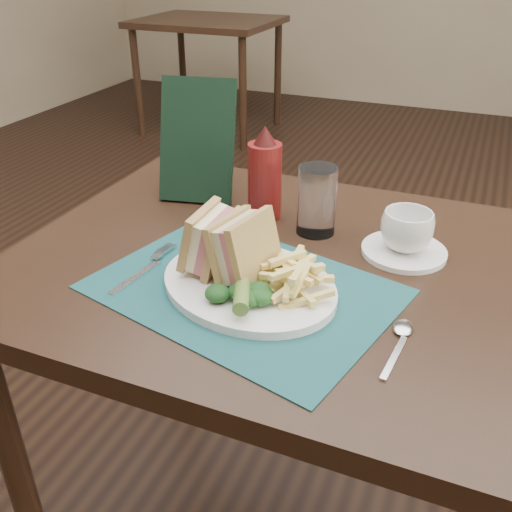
{
  "coord_description": "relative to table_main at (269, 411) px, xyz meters",
  "views": [
    {
      "loc": [
        0.31,
        -1.32,
        1.25
      ],
      "look_at": [
        0.01,
        -0.59,
        0.8
      ],
      "focal_mm": 40.0,
      "sensor_mm": 36.0,
      "label": 1
    }
  ],
  "objects": [
    {
      "name": "table_bg_left",
      "position": [
        -1.54,
        2.82,
        0.0
      ],
      "size": [
        0.9,
        0.75,
        0.75
      ],
      "primitive_type": null,
      "color": "black",
      "rests_on": "ground"
    },
    {
      "name": "drinking_glass",
      "position": [
        0.04,
        0.12,
        0.44
      ],
      "size": [
        0.08,
        0.08,
        0.13
      ],
      "primitive_type": "cylinder",
      "rotation": [
        0.0,
        0.0,
        0.03
      ],
      "color": "white",
      "rests_on": "table_main"
    },
    {
      "name": "fries_pile",
      "position": [
        0.07,
        -0.1,
        0.42
      ],
      "size": [
        0.18,
        0.2,
        0.05
      ],
      "primitive_type": null,
      "color": "#F1DA78",
      "rests_on": "plate"
    },
    {
      "name": "saucer",
      "position": [
        0.22,
        0.1,
        0.38
      ],
      "size": [
        0.18,
        0.18,
        0.01
      ],
      "primitive_type": "cylinder",
      "rotation": [
        0.0,
        0.0,
        0.27
      ],
      "color": "white",
      "rests_on": "table_main"
    },
    {
      "name": "floor",
      "position": [
        0.0,
        0.5,
        -0.38
      ],
      "size": [
        7.0,
        7.0,
        0.0
      ],
      "primitive_type": "plane",
      "color": "black",
      "rests_on": "ground"
    },
    {
      "name": "check_presenter",
      "position": [
        -0.24,
        0.19,
        0.5
      ],
      "size": [
        0.17,
        0.12,
        0.25
      ],
      "primitive_type": "cube",
      "rotation": [
        -0.31,
        0.0,
        0.21
      ],
      "color": "black",
      "rests_on": "table_main"
    },
    {
      "name": "coffee_cup",
      "position": [
        0.22,
        0.1,
        0.42
      ],
      "size": [
        0.13,
        0.13,
        0.07
      ],
      "primitive_type": "imported",
      "rotation": [
        0.0,
        0.0,
        0.59
      ],
      "color": "white",
      "rests_on": "saucer"
    },
    {
      "name": "ketchup_bottle",
      "position": [
        -0.07,
        0.15,
        0.47
      ],
      "size": [
        0.08,
        0.08,
        0.19
      ],
      "primitive_type": null,
      "rotation": [
        0.0,
        0.0,
        -0.2
      ],
      "color": "#611110",
      "rests_on": "table_main"
    },
    {
      "name": "sandwich_half_b",
      "position": [
        -0.03,
        -0.1,
        0.45
      ],
      "size": [
        0.1,
        0.12,
        0.11
      ],
      "primitive_type": null,
      "rotation": [
        0.0,
        -0.24,
        -0.21
      ],
      "color": "tan",
      "rests_on": "plate"
    },
    {
      "name": "pickle_spear",
      "position": [
        0.02,
        -0.17,
        0.41
      ],
      "size": [
        0.07,
        0.12,
        0.03
      ],
      "primitive_type": "cylinder",
      "rotation": [
        1.54,
        0.0,
        0.37
      ],
      "color": "#50712B",
      "rests_on": "plate"
    },
    {
      "name": "spoon",
      "position": [
        0.25,
        -0.17,
        0.38
      ],
      "size": [
        0.05,
        0.15,
        0.01
      ],
      "primitive_type": null,
      "rotation": [
        0.0,
        0.0,
        -0.11
      ],
      "color": "silver",
      "rests_on": "table_main"
    },
    {
      "name": "plate",
      "position": [
        0.01,
        -0.12,
        0.38
      ],
      "size": [
        0.36,
        0.33,
        0.01
      ],
      "primitive_type": null,
      "rotation": [
        0.0,
        0.0,
        -0.34
      ],
      "color": "white",
      "rests_on": "placemat"
    },
    {
      "name": "sandwich_half_a",
      "position": [
        -0.09,
        -0.1,
        0.44
      ],
      "size": [
        0.08,
        0.11,
        0.11
      ],
      "primitive_type": null,
      "rotation": [
        0.0,
        0.24,
        0.02
      ],
      "color": "tan",
      "rests_on": "plate"
    },
    {
      "name": "wall_back",
      "position": [
        0.0,
        4.0,
        -0.38
      ],
      "size": [
        6.0,
        0.0,
        6.0
      ],
      "primitive_type": "plane",
      "rotation": [
        1.57,
        0.0,
        0.0
      ],
      "color": "gray",
      "rests_on": "ground"
    },
    {
      "name": "kale_garnish",
      "position": [
        0.02,
        -0.17,
        0.41
      ],
      "size": [
        0.11,
        0.08,
        0.03
      ],
      "primitive_type": null,
      "color": "#143816",
      "rests_on": "plate"
    },
    {
      "name": "fork",
      "position": [
        -0.18,
        -0.13,
        0.38
      ],
      "size": [
        0.06,
        0.17,
        0.01
      ],
      "primitive_type": null,
      "rotation": [
        0.0,
        0.0,
        -0.13
      ],
      "color": "silver",
      "rests_on": "placemat"
    },
    {
      "name": "placemat",
      "position": [
        -0.0,
        -0.12,
        0.38
      ],
      "size": [
        0.53,
        0.43,
        0.0
      ],
      "primitive_type": "cube",
      "rotation": [
        0.0,
        0.0,
        -0.25
      ],
      "color": "#164749",
      "rests_on": "table_main"
    },
    {
      "name": "table_main",
      "position": [
        0.0,
        0.0,
        0.0
      ],
      "size": [
        0.9,
        0.75,
        0.75
      ],
      "primitive_type": null,
      "color": "black",
      "rests_on": "ground"
    }
  ]
}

